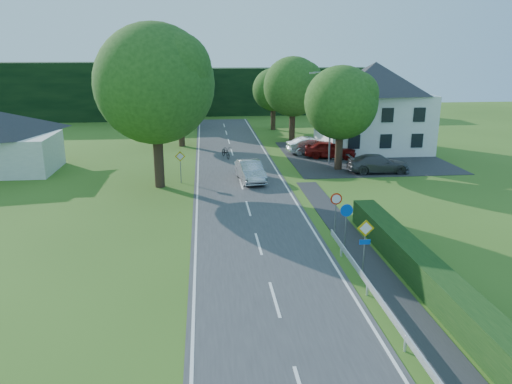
{
  "coord_description": "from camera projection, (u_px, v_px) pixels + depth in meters",
  "views": [
    {
      "loc": [
        -2.64,
        -12.02,
        9.77
      ],
      "look_at": [
        0.33,
        16.41,
        1.57
      ],
      "focal_mm": 35.0,
      "sensor_mm": 36.0,
      "label": 1
    }
  ],
  "objects": [
    {
      "name": "tree_right_far",
      "position": [
        293.0,
        99.0,
        54.05
      ],
      "size": [
        7.4,
        7.4,
        9.09
      ],
      "primitive_type": null,
      "color": "#214715",
      "rests_on": "ground"
    },
    {
      "name": "tree_left_far",
      "position": [
        180.0,
        105.0,
        51.01
      ],
      "size": [
        7.0,
        7.0,
        8.58
      ],
      "primitive_type": null,
      "color": "#214715",
      "rests_on": "ground"
    },
    {
      "name": "line_centre",
      "position": [
        246.0,
        199.0,
        33.56
      ],
      "size": [
        0.12,
        80.0,
        0.01
      ],
      "primitive_type": null,
      "color": "white",
      "rests_on": "road"
    },
    {
      "name": "treeline_left",
      "position": [
        21.0,
        92.0,
        69.82
      ],
      "size": [
        44.0,
        6.0,
        8.0
      ],
      "primitive_type": "cube",
      "color": "black",
      "rests_on": "ground"
    },
    {
      "name": "sign_priority_left",
      "position": [
        180.0,
        161.0,
        37.41
      ],
      "size": [
        0.78,
        0.09,
        2.44
      ],
      "color": "gray",
      "rests_on": "ground"
    },
    {
      "name": "footpath",
      "position": [
        436.0,
        349.0,
        16.85
      ],
      "size": [
        1.5,
        44.0,
        0.04
      ],
      "primitive_type": "cube",
      "color": "#27272A",
      "rests_on": "ground"
    },
    {
      "name": "parasol",
      "position": [
        343.0,
        145.0,
        47.86
      ],
      "size": [
        2.18,
        2.21,
        1.82
      ],
      "primitive_type": "imported",
      "rotation": [
        0.0,
        0.0,
        0.1
      ],
      "color": "#BB3C0E",
      "rests_on": "parking_pad"
    },
    {
      "name": "parked_car_silver_a",
      "position": [
        312.0,
        146.0,
        48.06
      ],
      "size": [
        4.91,
        2.12,
        1.57
      ],
      "primitive_type": "imported",
      "rotation": [
        0.0,
        0.0,
        1.67
      ],
      "color": "silver",
      "rests_on": "parking_pad"
    },
    {
      "name": "parked_car_silver_b",
      "position": [
        404.0,
        147.0,
        48.22
      ],
      "size": [
        4.77,
        2.8,
        1.25
      ],
      "primitive_type": "imported",
      "rotation": [
        0.0,
        0.0,
        1.74
      ],
      "color": "silver",
      "rests_on": "parking_pad"
    },
    {
      "name": "sign_speed_limit",
      "position": [
        336.0,
        204.0,
        26.79
      ],
      "size": [
        0.64,
        0.11,
        2.37
      ],
      "color": "gray",
      "rests_on": "ground"
    },
    {
      "name": "parked_car_red",
      "position": [
        330.0,
        149.0,
        46.14
      ],
      "size": [
        5.03,
        3.08,
        1.6
      ],
      "primitive_type": "imported",
      "rotation": [
        0.0,
        0.0,
        1.3
      ],
      "color": "maroon",
      "rests_on": "parking_pad"
    },
    {
      "name": "streetlight",
      "position": [
        329.0,
        113.0,
        42.7
      ],
      "size": [
        2.03,
        0.18,
        8.0
      ],
      "color": "gray",
      "rests_on": "ground"
    },
    {
      "name": "parked_car_grey",
      "position": [
        378.0,
        164.0,
        40.71
      ],
      "size": [
        5.14,
        2.26,
        1.47
      ],
      "primitive_type": "imported",
      "rotation": [
        0.0,
        0.0,
        1.53
      ],
      "color": "#444449",
      "rests_on": "parking_pad"
    },
    {
      "name": "line_edge_right",
      "position": [
        293.0,
        198.0,
        33.88
      ],
      "size": [
        0.12,
        80.0,
        0.01
      ],
      "primitive_type": "cube",
      "color": "white",
      "rests_on": "road"
    },
    {
      "name": "treeline_right",
      "position": [
        272.0,
        91.0,
        77.38
      ],
      "size": [
        30.0,
        5.0,
        7.0
      ],
      "primitive_type": "cube",
      "color": "black",
      "rests_on": "ground"
    },
    {
      "name": "line_edge_left",
      "position": [
        197.0,
        201.0,
        33.23
      ],
      "size": [
        0.12,
        80.0,
        0.01
      ],
      "primitive_type": "cube",
      "color": "white",
      "rests_on": "road"
    },
    {
      "name": "tree_left_back",
      "position": [
        188.0,
        97.0,
        62.6
      ],
      "size": [
        6.6,
        6.6,
        8.07
      ],
      "primitive_type": null,
      "color": "#214715",
      "rests_on": "ground"
    },
    {
      "name": "motorcycle",
      "position": [
        226.0,
        152.0,
        46.34
      ],
      "size": [
        1.26,
        2.16,
        1.07
      ],
      "primitive_type": "imported",
      "rotation": [
        0.0,
        0.0,
        0.29
      ],
      "color": "black",
      "rests_on": "road"
    },
    {
      "name": "road",
      "position": [
        246.0,
        200.0,
        33.56
      ],
      "size": [
        7.0,
        80.0,
        0.04
      ],
      "primitive_type": "cube",
      "color": "#38383A",
      "rests_on": "ground"
    },
    {
      "name": "house_white",
      "position": [
        373.0,
        106.0,
        49.05
      ],
      "size": [
        10.6,
        8.4,
        8.6
      ],
      "color": "white",
      "rests_on": "ground"
    },
    {
      "name": "moving_car",
      "position": [
        250.0,
        171.0,
        38.04
      ],
      "size": [
        2.15,
        4.86,
        1.55
      ],
      "primitive_type": "imported",
      "rotation": [
        0.0,
        0.0,
        0.11
      ],
      "color": "#AEAFB3",
      "rests_on": "road"
    },
    {
      "name": "parking_pad",
      "position": [
        360.0,
        156.0,
        47.19
      ],
      "size": [
        14.0,
        16.0,
        0.04
      ],
      "primitive_type": "cube",
      "color": "#27272A",
      "rests_on": "ground"
    },
    {
      "name": "sign_roundabout",
      "position": [
        346.0,
        217.0,
        24.92
      ],
      "size": [
        0.64,
        0.08,
        2.37
      ],
      "color": "gray",
      "rests_on": "ground"
    },
    {
      "name": "sign_priority_right",
      "position": [
        365.0,
        237.0,
        22.01
      ],
      "size": [
        0.78,
        0.09,
        2.59
      ],
      "color": "gray",
      "rests_on": "ground"
    },
    {
      "name": "tree_right_mid",
      "position": [
        340.0,
        119.0,
        40.88
      ],
      "size": [
        7.0,
        7.0,
        8.58
      ],
      "primitive_type": null,
      "color": "#214715",
      "rests_on": "ground"
    },
    {
      "name": "tree_main",
      "position": [
        156.0,
        107.0,
        35.19
      ],
      "size": [
        9.4,
        9.4,
        11.64
      ],
      "primitive_type": null,
      "color": "#214715",
      "rests_on": "ground"
    },
    {
      "name": "tree_right_back",
      "position": [
        273.0,
        99.0,
        61.81
      ],
      "size": [
        6.2,
        6.2,
        7.56
      ],
      "primitive_type": null,
      "color": "#214715",
      "rests_on": "ground"
    }
  ]
}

